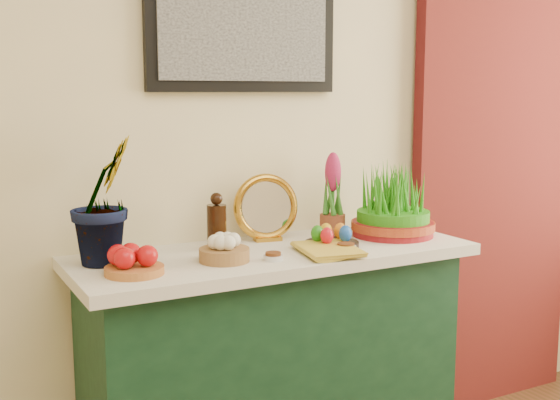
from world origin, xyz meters
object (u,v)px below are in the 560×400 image
at_px(book, 302,251).
at_px(sideboard, 273,376).
at_px(mirror, 266,208).
at_px(wheatgrass_sabzeh, 393,206).
at_px(hyacinth_green, 103,179).

bearing_deg(book, sideboard, 117.33).
xyz_separation_m(mirror, wheatgrass_sabzeh, (0.46, -0.16, -0.01)).
relative_size(mirror, book, 1.02).
relative_size(hyacinth_green, mirror, 2.15).
xyz_separation_m(sideboard, wheatgrass_sabzeh, (0.51, -0.01, 0.58)).
xyz_separation_m(sideboard, mirror, (0.05, 0.15, 0.58)).
bearing_deg(sideboard, book, -73.49).
bearing_deg(hyacinth_green, wheatgrass_sabzeh, -39.26).
bearing_deg(wheatgrass_sabzeh, book, -165.26).
xyz_separation_m(mirror, book, (-0.01, -0.28, -0.10)).
bearing_deg(sideboard, mirror, 72.16).
distance_m(mirror, wheatgrass_sabzeh, 0.49).
distance_m(sideboard, hyacinth_green, 0.93).
relative_size(sideboard, book, 5.26).
bearing_deg(sideboard, wheatgrass_sabzeh, -0.89).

